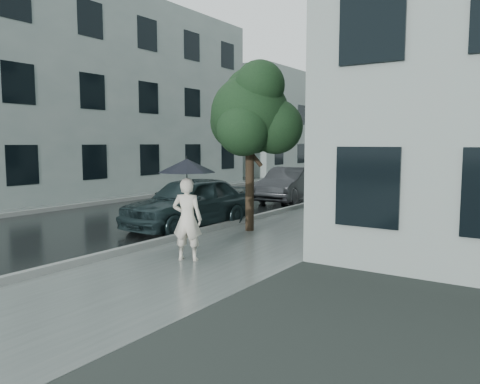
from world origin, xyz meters
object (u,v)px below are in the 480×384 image
Objects in this scene: pedestrian at (187,219)px; car_far at (288,184)px; car_near at (189,202)px; street_tree at (251,114)px; lamp_post at (328,133)px.

pedestrian is 0.40× the size of car_far.
car_far is (-0.53, 7.08, -0.03)m from car_near.
pedestrian is at bearing -78.90° from street_tree.
car_near is at bearing -93.30° from car_far.
street_tree is 1.07× the size of car_near.
car_far is at bearing -157.61° from lamp_post.
lamp_post is at bearing 96.81° from street_tree.
pedestrian reaches higher than car_far.
lamp_post is 2.67m from car_far.
street_tree reaches higher than car_near.
lamp_post is 1.15× the size of car_near.
car_near is at bearing -160.17° from street_tree.
lamp_post reaches higher than pedestrian.
lamp_post is at bearing 25.04° from car_far.
pedestrian is at bearing -46.72° from car_near.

